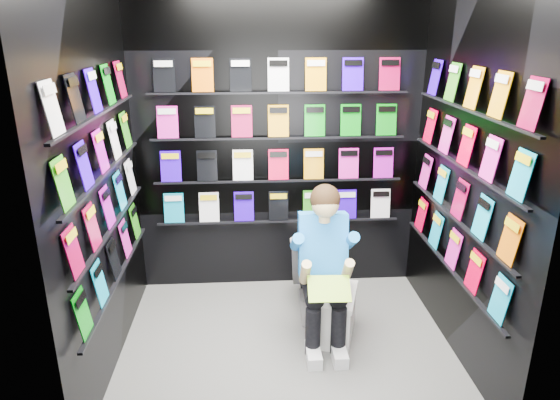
{
  "coord_description": "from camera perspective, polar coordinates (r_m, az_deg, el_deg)",
  "views": [
    {
      "loc": [
        -0.25,
        -3.1,
        2.22
      ],
      "look_at": [
        -0.04,
        0.15,
        1.09
      ],
      "focal_mm": 32.0,
      "sensor_mm": 36.0,
      "label": 1
    }
  ],
  "objects": [
    {
      "name": "floor",
      "position": [
        3.82,
        0.78,
        -16.36
      ],
      "size": [
        2.4,
        2.4,
        0.0
      ],
      "primitive_type": "plane",
      "color": "#626260",
      "rests_on": "ground"
    },
    {
      "name": "wall_back",
      "position": [
        4.21,
        -0.2,
        6.55
      ],
      "size": [
        2.4,
        0.04,
        2.6
      ],
      "primitive_type": "cube",
      "color": "black",
      "rests_on": "floor"
    },
    {
      "name": "wall_front",
      "position": [
        2.3,
        2.87,
        -4.42
      ],
      "size": [
        2.4,
        0.04,
        2.6
      ],
      "primitive_type": "cube",
      "color": "black",
      "rests_on": "floor"
    },
    {
      "name": "wall_left",
      "position": [
        3.37,
        -19.94,
        2.14
      ],
      "size": [
        0.04,
        2.0,
        2.6
      ],
      "primitive_type": "cube",
      "color": "black",
      "rests_on": "floor"
    },
    {
      "name": "wall_right",
      "position": [
        3.54,
        20.65,
        2.86
      ],
      "size": [
        0.04,
        2.0,
        2.6
      ],
      "primitive_type": "cube",
      "color": "black",
      "rests_on": "floor"
    },
    {
      "name": "comics_back",
      "position": [
        4.18,
        -0.18,
        6.53
      ],
      "size": [
        2.1,
        0.06,
        1.37
      ],
      "primitive_type": null,
      "color": "#E50032",
      "rests_on": "wall_back"
    },
    {
      "name": "comics_left",
      "position": [
        3.36,
        -19.46,
        2.23
      ],
      "size": [
        0.06,
        1.7,
        1.37
      ],
      "primitive_type": null,
      "color": "#E50032",
      "rests_on": "wall_left"
    },
    {
      "name": "comics_right",
      "position": [
        3.53,
        20.21,
        2.94
      ],
      "size": [
        0.06,
        1.7,
        1.37
      ],
      "primitive_type": null,
      "color": "#E50032",
      "rests_on": "wall_right"
    },
    {
      "name": "toilet",
      "position": [
        4.11,
        3.93,
        -7.69
      ],
      "size": [
        0.45,
        0.77,
        0.73
      ],
      "primitive_type": "imported",
      "rotation": [
        0.0,
        0.0,
        3.1
      ],
      "color": "white",
      "rests_on": "floor"
    },
    {
      "name": "longbox",
      "position": [
        3.87,
        6.47,
        -13.06
      ],
      "size": [
        0.36,
        0.49,
        0.33
      ],
      "primitive_type": "cube",
      "rotation": [
        0.0,
        0.0,
        -0.3
      ],
      "color": "white",
      "rests_on": "floor"
    },
    {
      "name": "longbox_lid",
      "position": [
        3.77,
        6.57,
        -10.73
      ],
      "size": [
        0.39,
        0.52,
        0.03
      ],
      "primitive_type": "cube",
      "rotation": [
        0.0,
        0.0,
        -0.3
      ],
      "color": "white",
      "rests_on": "longbox"
    },
    {
      "name": "reader",
      "position": [
        3.61,
        4.84,
        -5.18
      ],
      "size": [
        0.5,
        0.7,
        1.27
      ],
      "primitive_type": null,
      "rotation": [
        0.0,
        0.0,
        -0.04
      ],
      "color": "blue",
      "rests_on": "toilet"
    },
    {
      "name": "held_comic",
      "position": [
        3.37,
        5.64,
        -10.06
      ],
      "size": [
        0.29,
        0.18,
        0.12
      ],
      "primitive_type": "cube",
      "rotation": [
        -0.96,
        0.0,
        -0.04
      ],
      "color": "green",
      "rests_on": "reader"
    }
  ]
}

